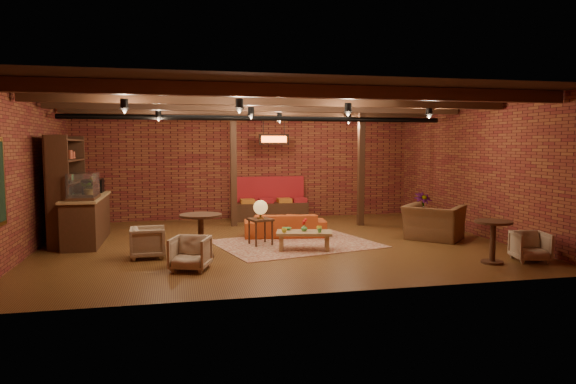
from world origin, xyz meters
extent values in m
plane|color=#401E10|center=(0.00, 0.00, 0.00)|extent=(10.00, 10.00, 0.00)
cube|color=black|center=(0.00, 0.00, 3.20)|extent=(10.00, 8.00, 0.02)
cube|color=maroon|center=(0.00, 4.00, 1.60)|extent=(10.00, 0.02, 3.20)
cube|color=maroon|center=(0.00, -4.00, 1.60)|extent=(10.00, 0.02, 3.20)
cube|color=maroon|center=(-5.00, 0.00, 1.60)|extent=(0.02, 8.00, 3.20)
cube|color=maroon|center=(5.00, 0.00, 1.60)|extent=(0.02, 8.00, 3.20)
cylinder|color=black|center=(0.00, 1.60, 2.85)|extent=(9.60, 0.12, 0.12)
cube|color=#322010|center=(-0.60, 2.60, 1.60)|extent=(0.16, 0.16, 3.20)
cube|color=#322010|center=(2.80, 2.00, 1.60)|extent=(0.16, 0.16, 3.20)
imported|color=#337F33|center=(-4.00, 1.20, 1.22)|extent=(0.35, 0.39, 0.30)
cube|color=#FF5C19|center=(0.60, 3.10, 2.35)|extent=(0.86, 0.06, 0.30)
cube|color=maroon|center=(0.46, -0.22, 0.01)|extent=(3.86, 3.28, 0.01)
imported|color=#A13C16|center=(0.41, 0.71, 0.28)|extent=(2.01, 0.99, 0.56)
cube|color=olive|center=(0.47, -0.91, 0.37)|extent=(1.25, 0.83, 0.05)
cube|color=olive|center=(-0.04, -0.99, 0.17)|extent=(0.07, 0.07, 0.34)
cube|color=olive|center=(0.88, -1.23, 0.17)|extent=(0.07, 0.07, 0.34)
cube|color=olive|center=(0.05, -0.60, 0.17)|extent=(0.07, 0.07, 0.34)
cube|color=olive|center=(0.98, -0.84, 0.17)|extent=(0.07, 0.07, 0.34)
imported|color=yellow|center=(0.03, -0.95, 0.44)|extent=(0.14, 0.14, 0.09)
imported|color=#489644|center=(0.74, -1.13, 0.44)|extent=(0.11, 0.11, 0.09)
imported|color=yellow|center=(0.82, -0.82, 0.44)|extent=(0.14, 0.14, 0.09)
imported|color=#489644|center=(0.16, -0.65, 0.42)|extent=(0.24, 0.24, 0.05)
imported|color=#489644|center=(0.48, -0.87, 0.45)|extent=(0.13, 0.13, 0.11)
sphere|color=red|center=(0.48, -0.87, 0.59)|extent=(0.10, 0.10, 0.10)
cube|color=#322010|center=(-0.33, -0.17, 0.56)|extent=(0.58, 0.58, 0.05)
cylinder|color=#322010|center=(-0.33, -0.17, 0.27)|extent=(0.04, 0.04, 0.54)
cylinder|color=olive|center=(-0.33, -0.17, 0.60)|extent=(0.16, 0.16, 0.02)
cylinder|color=olive|center=(-0.33, -0.17, 0.68)|extent=(0.05, 0.05, 0.23)
sphere|color=gold|center=(-0.33, -0.17, 0.83)|extent=(0.32, 0.32, 0.32)
cylinder|color=#322010|center=(-1.67, -1.17, 0.83)|extent=(0.82, 0.82, 0.05)
cylinder|color=#322010|center=(-1.67, -1.17, 0.42)|extent=(0.11, 0.11, 0.80)
cylinder|color=#322010|center=(-1.67, -1.17, 0.02)|extent=(0.49, 0.49, 0.05)
imported|color=beige|center=(-2.68, -0.97, 0.34)|extent=(0.64, 0.68, 0.67)
imported|color=beige|center=(-1.91, -2.13, 0.33)|extent=(0.79, 0.77, 0.65)
imported|color=brown|center=(3.70, -0.40, 0.54)|extent=(1.44, 1.44, 1.08)
cube|color=#322010|center=(4.18, 1.47, 0.51)|extent=(0.53, 0.53, 0.04)
cylinder|color=#322010|center=(4.18, 1.47, 0.24)|extent=(0.04, 0.04, 0.49)
imported|color=#322010|center=(4.18, 1.47, 0.54)|extent=(0.20, 0.26, 0.02)
cylinder|color=#322010|center=(3.60, -2.82, 0.77)|extent=(0.68, 0.68, 0.04)
cylinder|color=#322010|center=(3.60, -2.82, 0.39)|extent=(0.11, 0.11, 0.74)
cylinder|color=#322010|center=(3.60, -2.82, 0.02)|extent=(0.41, 0.41, 0.04)
imported|color=beige|center=(4.40, -2.82, 0.31)|extent=(0.72, 0.69, 0.62)
imported|color=#4C7F4C|center=(4.40, 1.54, 1.35)|extent=(1.70, 1.70, 2.70)
camera|label=1|loc=(-2.14, -11.16, 2.20)|focal=32.00mm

